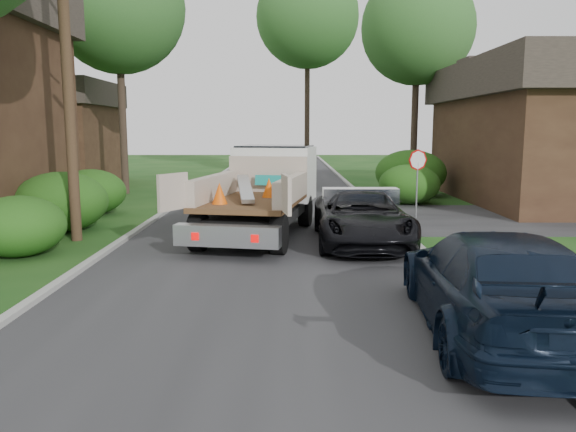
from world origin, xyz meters
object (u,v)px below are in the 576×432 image
Objects in this scene: stop_sign at (417,169)px; tree_center_far at (308,17)px; flatbed_truck at (267,185)px; tree_right_far at (418,28)px; tree_left_far at (118,6)px; black_pickup at (362,217)px; house_right at (570,130)px; navy_suv at (496,283)px; utility_pole at (67,56)px; house_left_far at (45,131)px.

stop_sign is 0.17× the size of tree_center_far.
stop_sign is 0.34× the size of flatbed_truck.
tree_left_far is at bearing -168.69° from tree_right_far.
flatbed_truck is 3.54m from black_pickup.
flatbed_truck is at bearing -95.07° from tree_center_far.
stop_sign is 0.46× the size of black_pickup.
house_right is at bearing -55.49° from tree_center_far.
house_right is at bearing -114.46° from navy_suv.
flatbed_truck is at bearing 17.32° from utility_pole.
tree_center_far is (7.48, 25.02, 5.81)m from utility_pole.
tree_left_far is 1.65× the size of flatbed_truck.
stop_sign is at bearing 61.38° from black_pickup.
tree_left_far is 1.06× the size of tree_right_far.
house_left_far is (-18.70, 13.00, 1.27)m from stop_sign.
tree_right_far is 0.79× the size of tree_center_far.
tree_right_far reaches higher than house_left_far.
utility_pole is at bearing -64.77° from house_left_far.
tree_center_far reaches higher than black_pickup.
tree_center_far reaches higher than flatbed_truck.
flatbed_truck is (5.41, 1.69, -3.74)m from utility_pole.
flatbed_truck is (-13.07, -7.33, -1.72)m from house_right.
utility_pole reaches higher than flatbed_truck.
black_pickup is (-10.35, -9.50, -2.41)m from house_right.
tree_center_far is (-11.00, 16.00, 7.82)m from house_right.
tree_left_far is at bearing 130.00° from black_pickup.
house_right is at bearing -16.80° from house_left_far.
stop_sign is 5.77m from flatbed_truck.
tree_center_far reaches higher than stop_sign.
tree_right_far reaches higher than stop_sign.
black_pickup is at bearing -137.46° from house_right.
tree_right_far is at bearing 11.31° from tree_left_far.
house_right is at bearing -47.49° from tree_right_far.
navy_suv is (9.28, -7.48, -4.35)m from utility_pole.
black_pickup is (-2.55, -4.50, -1.03)m from stop_sign.
tree_right_far is 2.14× the size of black_pickup.
house_left_far is at bearing 141.97° from flatbed_truck.
house_right reaches higher than stop_sign.
tree_left_far reaches higher than navy_suv.
navy_suv is (-9.20, -16.50, -2.34)m from house_right.
house_left_far is (-8.02, 17.02, -2.12)m from utility_pole.
utility_pole is at bearing -159.38° from stop_sign.
tree_center_far is at bearing 98.66° from stop_sign.
tree_right_far is at bearing 78.19° from stop_sign.
house_right is at bearing 32.66° from stop_sign.
tree_left_far is at bearing 147.79° from stop_sign.
utility_pole is at bearing 177.54° from black_pickup.
tree_left_far is at bearing 171.67° from house_right.
flatbed_truck is at bearing -150.71° from house_right.
black_pickup is at bearing -75.97° from navy_suv.
house_left_far is at bearing 174.56° from tree_right_far.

